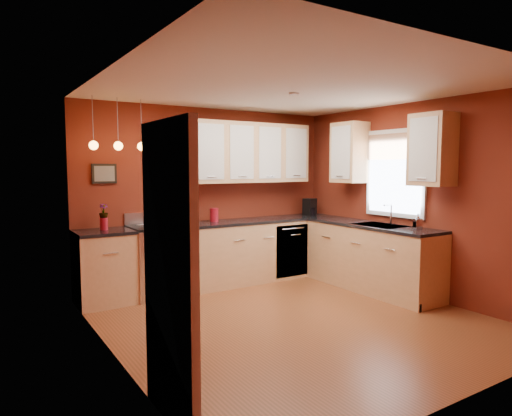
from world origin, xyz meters
TOP-DOWN VIEW (x-y plane):
  - floor at (0.00, 0.00)m, footprint 4.20×4.20m
  - ceiling at (0.00, 0.00)m, footprint 4.00×4.20m
  - wall_back at (0.00, 2.10)m, footprint 4.00×0.02m
  - wall_front at (0.00, -2.10)m, footprint 4.00×0.02m
  - wall_left at (-2.00, 0.00)m, footprint 0.02×4.20m
  - wall_right at (2.00, 0.00)m, footprint 0.02×4.20m
  - base_cabinets_back_left at (-1.65, 1.80)m, footprint 0.70×0.60m
  - base_cabinets_back_right at (0.73, 1.80)m, footprint 2.54×0.60m
  - base_cabinets_right at (1.70, 0.45)m, footprint 0.60×2.10m
  - counter_back_left at (-1.65, 1.80)m, footprint 0.70×0.62m
  - counter_back_right at (0.73, 1.80)m, footprint 2.54×0.62m
  - counter_right at (1.70, 0.45)m, footprint 0.62×2.10m
  - gas_range at (-0.92, 1.80)m, footprint 0.76×0.64m
  - dishwasher_front at (1.10, 1.51)m, footprint 0.60×0.02m
  - sink at (1.70, 0.30)m, footprint 0.50×0.70m
  - window at (1.97, 0.30)m, footprint 0.06×1.02m
  - door_left_wall at (-1.97, -1.20)m, footprint 0.12×0.82m
  - upper_cabinets_back at (0.60, 1.93)m, footprint 2.00×0.35m
  - upper_cabinets_right at (1.82, 0.32)m, footprint 0.35×1.95m
  - wall_picture at (-1.55, 2.08)m, footprint 0.32×0.03m
  - pendant_lights at (-1.45, 1.75)m, footprint 0.71×0.11m
  - red_canister at (-0.05, 1.87)m, footprint 0.13×0.13m
  - red_vase at (-1.63, 1.85)m, footprint 0.10×0.10m
  - flowers at (-1.63, 1.85)m, footprint 0.12×0.12m
  - coffee_maker at (1.70, 1.82)m, footprint 0.22×0.22m
  - soap_pump at (1.79, -0.25)m, footprint 0.12×0.12m
  - dish_towel at (-0.94, 1.47)m, footprint 0.24×0.02m

SIDE VIEW (x-z plane):
  - floor at x=0.00m, z-range 0.00..0.00m
  - base_cabinets_back_left at x=-1.65m, z-range 0.00..0.90m
  - base_cabinets_back_right at x=0.73m, z-range 0.00..0.90m
  - base_cabinets_right at x=1.70m, z-range 0.00..0.90m
  - dishwasher_front at x=1.10m, z-range 0.05..0.85m
  - gas_range at x=-0.92m, z-range -0.07..1.04m
  - dish_towel at x=-0.94m, z-range 0.36..0.68m
  - sink at x=1.70m, z-range 0.75..1.08m
  - counter_back_left at x=-1.65m, z-range 0.90..0.94m
  - counter_back_right at x=0.73m, z-range 0.90..0.94m
  - counter_right at x=1.70m, z-range 0.90..0.94m
  - red_vase at x=-1.63m, z-range 0.94..1.10m
  - door_left_wall at x=-1.97m, z-range 0.00..2.05m
  - red_canister at x=-0.05m, z-range 0.94..1.14m
  - soap_pump at x=1.79m, z-range 0.94..1.14m
  - coffee_maker at x=1.70m, z-range 0.93..1.20m
  - flowers at x=-1.63m, z-range 1.08..1.27m
  - wall_back at x=0.00m, z-range 0.00..2.60m
  - wall_front at x=0.00m, z-range 0.00..2.60m
  - wall_left at x=-2.00m, z-range 0.00..2.60m
  - wall_right at x=2.00m, z-range 0.00..2.60m
  - wall_picture at x=-1.55m, z-range 1.52..1.78m
  - window at x=1.97m, z-range 1.08..2.30m
  - upper_cabinets_back at x=0.60m, z-range 1.50..2.40m
  - upper_cabinets_right at x=1.82m, z-range 1.50..2.40m
  - pendant_lights at x=-1.45m, z-range 1.68..2.34m
  - ceiling at x=0.00m, z-range 2.59..2.61m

